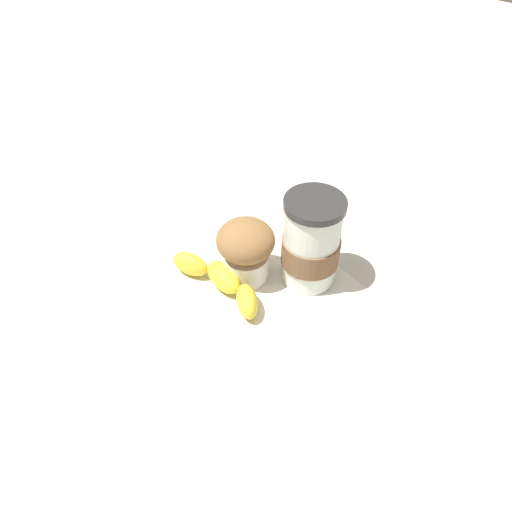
{
  "coord_description": "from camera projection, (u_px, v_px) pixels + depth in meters",
  "views": [
    {
      "loc": [
        0.38,
        0.32,
        0.53
      ],
      "look_at": [
        0.0,
        0.0,
        0.05
      ],
      "focal_mm": 35.0,
      "sensor_mm": 36.0,
      "label": 1
    }
  ],
  "objects": [
    {
      "name": "paper_napkin",
      "position": [
        256.0,
        281.0,
        0.72
      ],
      "size": [
        0.28,
        0.28,
        0.0
      ],
      "primitive_type": "cube",
      "rotation": [
        0.0,
        0.0,
        -0.21
      ],
      "color": "white",
      "rests_on": "ground_plane"
    },
    {
      "name": "ground_plane",
      "position": [
        256.0,
        282.0,
        0.72
      ],
      "size": [
        3.0,
        3.0,
        0.0
      ],
      "primitive_type": "plane",
      "color": "beige"
    },
    {
      "name": "muffin",
      "position": [
        248.0,
        247.0,
        0.7
      ],
      "size": [
        0.08,
        0.08,
        0.1
      ],
      "color": "white",
      "rests_on": "paper_napkin"
    },
    {
      "name": "coffee_cup",
      "position": [
        311.0,
        243.0,
        0.69
      ],
      "size": [
        0.08,
        0.08,
        0.14
      ],
      "color": "silver",
      "rests_on": "paper_napkin"
    },
    {
      "name": "banana",
      "position": [
        220.0,
        280.0,
        0.7
      ],
      "size": [
        0.07,
        0.17,
        0.04
      ],
      "color": "yellow",
      "rests_on": "paper_napkin"
    }
  ]
}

